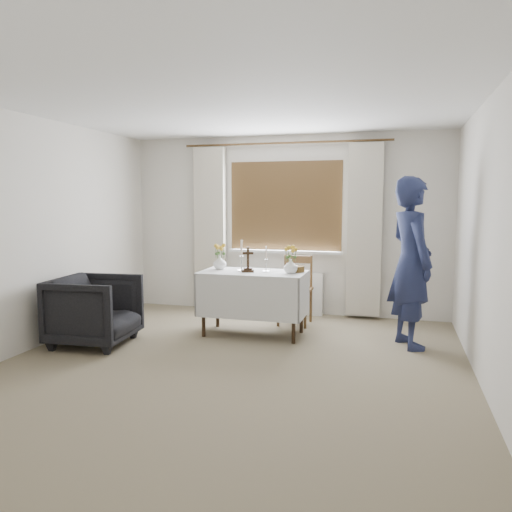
% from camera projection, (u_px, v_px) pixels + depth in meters
% --- Properties ---
extents(ground, '(5.00, 5.00, 0.00)m').
position_uv_depth(ground, '(229.00, 368.00, 4.78)').
color(ground, gray).
rests_on(ground, ground).
extents(altar_table, '(1.24, 0.64, 0.76)m').
position_uv_depth(altar_table, '(253.00, 303.00, 5.93)').
color(altar_table, white).
rests_on(altar_table, ground).
extents(wooden_chair, '(0.42, 0.42, 0.89)m').
position_uv_depth(wooden_chair, '(295.00, 290.00, 6.43)').
color(wooden_chair, brown).
rests_on(wooden_chair, ground).
extents(armchair, '(0.91, 0.89, 0.77)m').
position_uv_depth(armchair, '(95.00, 310.00, 5.54)').
color(armchair, black).
rests_on(armchair, ground).
extents(person, '(0.69, 0.80, 1.86)m').
position_uv_depth(person, '(411.00, 263.00, 5.41)').
color(person, '#22284F').
rests_on(person, ground).
extents(radiator, '(1.10, 0.10, 0.60)m').
position_uv_depth(radiator, '(284.00, 292.00, 7.07)').
color(radiator, white).
rests_on(radiator, ground).
extents(wooden_cross, '(0.16, 0.14, 0.30)m').
position_uv_depth(wooden_cross, '(248.00, 259.00, 5.85)').
color(wooden_cross, black).
rests_on(wooden_cross, altar_table).
extents(candlestick_left, '(0.12, 0.12, 0.37)m').
position_uv_depth(candlestick_left, '(241.00, 255.00, 5.92)').
color(candlestick_left, white).
rests_on(candlestick_left, altar_table).
extents(candlestick_right, '(0.11, 0.11, 0.30)m').
position_uv_depth(candlestick_right, '(266.00, 259.00, 5.87)').
color(candlestick_right, white).
rests_on(candlestick_right, altar_table).
extents(flower_vase_left, '(0.17, 0.17, 0.17)m').
position_uv_depth(flower_vase_left, '(220.00, 262.00, 6.08)').
color(flower_vase_left, white).
rests_on(flower_vase_left, altar_table).
extents(flower_vase_right, '(0.18, 0.18, 0.17)m').
position_uv_depth(flower_vase_right, '(291.00, 266.00, 5.74)').
color(flower_vase_right, white).
rests_on(flower_vase_right, altar_table).
extents(wicker_basket, '(0.21, 0.21, 0.07)m').
position_uv_depth(wicker_basket, '(296.00, 269.00, 5.87)').
color(wicker_basket, brown).
rests_on(wicker_basket, altar_table).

